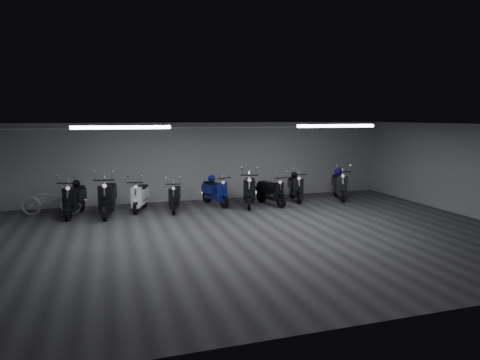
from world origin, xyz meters
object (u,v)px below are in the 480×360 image
object	(u,v)px
scooter_0	(74,194)
scooter_4	(215,187)
scooter_5	(250,186)
helmet_2	(76,183)
helmet_1	(338,172)
bicycle	(50,197)
helmet_0	(294,175)
scooter_8	(296,183)
scooter_9	(340,181)
scooter_7	(271,187)
helmet_3	(212,179)
scooter_3	(175,193)
scooter_2	(140,192)
scooter_1	(108,192)

from	to	relation	value
scooter_0	scooter_4	size ratio (longest dim) A/B	1.10
scooter_5	helmet_2	distance (m)	5.51
helmet_1	helmet_2	xyz separation A→B (m)	(-9.12, 0.00, -0.01)
bicycle	helmet_0	world-z (taller)	bicycle
scooter_8	scooter_9	xyz separation A→B (m)	(1.67, -0.20, 0.04)
scooter_8	helmet_2	xyz separation A→B (m)	(-7.37, 0.04, 0.33)
scooter_5	scooter_7	distance (m)	0.77
helmet_3	scooter_0	bearing A→B (deg)	-173.69
helmet_1	helmet_2	distance (m)	9.12
scooter_5	bicycle	xyz separation A→B (m)	(-6.24, 0.54, -0.13)
scooter_3	scooter_5	size ratio (longest dim) A/B	0.84
scooter_0	scooter_2	world-z (taller)	scooter_0
scooter_2	scooter_8	xyz separation A→B (m)	(5.48, 0.06, 0.01)
bicycle	helmet_1	xyz separation A→B (m)	(9.88, -0.05, 0.40)
scooter_1	scooter_3	size ratio (longest dim) A/B	1.25
scooter_9	scooter_7	bearing A→B (deg)	-155.58
helmet_2	scooter_4	bearing A→B (deg)	0.19
scooter_1	helmet_3	bearing A→B (deg)	20.32
scooter_0	scooter_5	size ratio (longest dim) A/B	0.97
scooter_5	scooter_4	bearing A→B (deg)	174.66
scooter_5	helmet_2	bearing A→B (deg)	-165.30
scooter_3	scooter_4	xyz separation A→B (m)	(1.46, 0.50, 0.03)
scooter_0	scooter_5	distance (m)	5.54
scooter_1	scooter_7	xyz separation A→B (m)	(5.33, 0.01, -0.12)
scooter_8	helmet_3	size ratio (longest dim) A/B	6.94
scooter_7	helmet_1	size ratio (longest dim) A/B	5.91
scooter_5	helmet_3	world-z (taller)	scooter_5
scooter_4	helmet_3	distance (m)	0.36
scooter_1	helmet_3	size ratio (longest dim) A/B	8.07
scooter_0	scooter_7	distance (m)	6.31
scooter_4	scooter_5	size ratio (longest dim) A/B	0.88
scooter_2	scooter_9	world-z (taller)	scooter_9
scooter_5	helmet_1	xyz separation A→B (m)	(3.64, 0.48, 0.27)
helmet_2	helmet_3	size ratio (longest dim) A/B	0.93
scooter_1	scooter_7	size ratio (longest dim) A/B	1.19
scooter_4	helmet_0	world-z (taller)	scooter_4
scooter_2	helmet_3	bearing A→B (deg)	26.31
scooter_2	scooter_8	bearing A→B (deg)	19.07
helmet_0	helmet_2	size ratio (longest dim) A/B	0.99
scooter_0	helmet_1	distance (m)	9.19
scooter_0	bicycle	distance (m)	0.77
scooter_7	helmet_2	xyz separation A→B (m)	(-6.24, 0.51, 0.34)
helmet_0	helmet_1	size ratio (longest dim) A/B	0.80
scooter_8	helmet_3	distance (m)	3.05
scooter_0	scooter_4	distance (m)	4.48
scooter_5	helmet_0	size ratio (longest dim) A/B	8.40
scooter_0	scooter_9	world-z (taller)	scooter_0
scooter_3	helmet_1	world-z (taller)	scooter_3
scooter_7	scooter_3	bearing A→B (deg)	163.70
scooter_2	scooter_9	distance (m)	7.14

